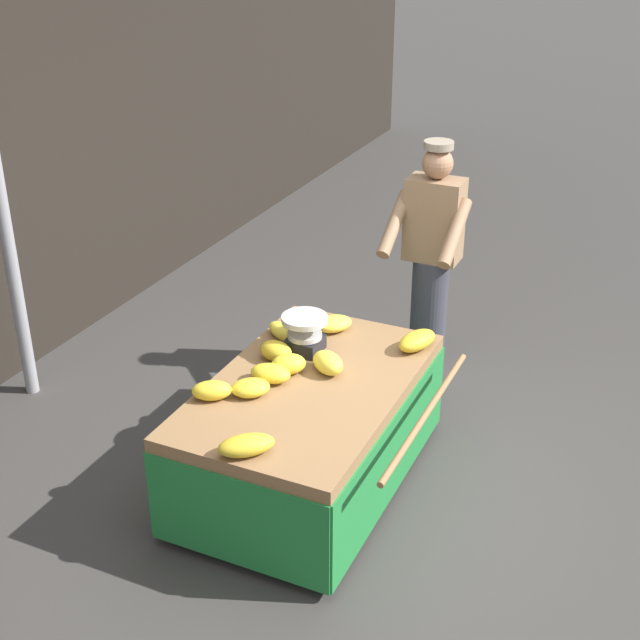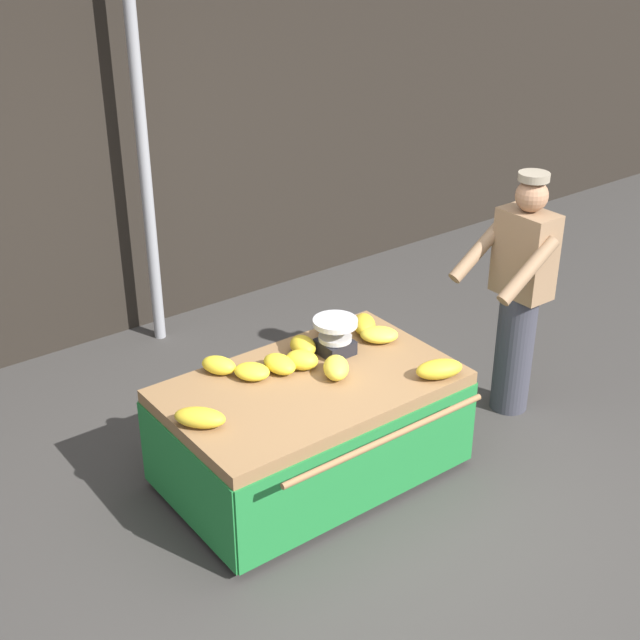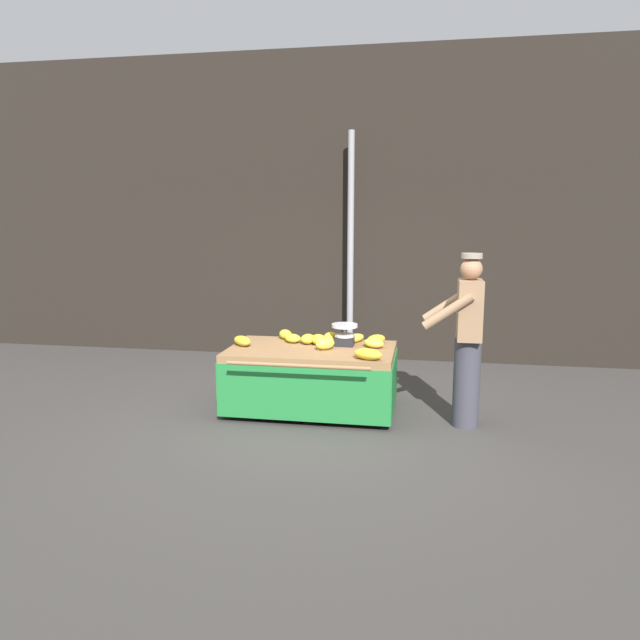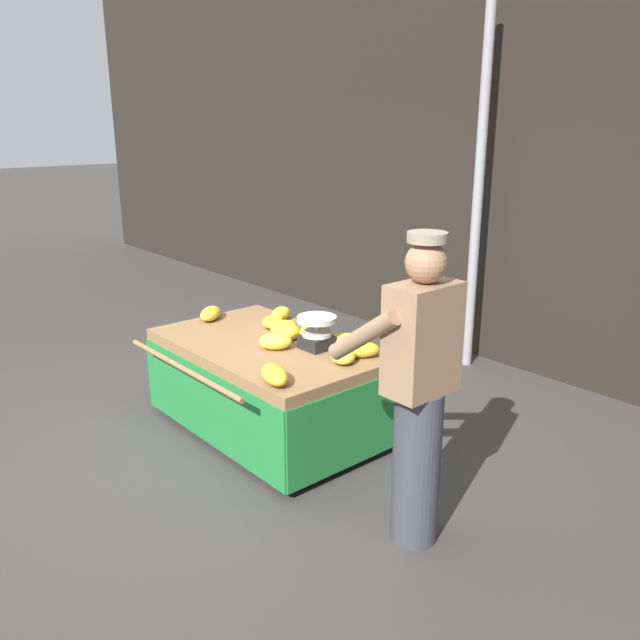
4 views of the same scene
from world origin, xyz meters
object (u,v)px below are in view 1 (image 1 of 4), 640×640
object	(u,v)px
weighing_scale	(305,334)
vendor_person	(431,260)
banana_bunch_6	(250,388)
banana_bunch_7	(212,390)
banana_bunch_5	(288,364)
banana_bunch_10	(328,363)
banana_bunch_3	(334,324)
banana_bunch_8	(284,332)
banana_bunch_2	(276,351)
banana_bunch_0	(311,318)
banana_bunch_1	(246,445)
banana_bunch_9	(417,341)
banana_cart	(309,409)
banana_bunch_4	(271,373)

from	to	relation	value
weighing_scale	vendor_person	size ratio (longest dim) A/B	0.16
banana_bunch_6	banana_bunch_7	bearing A→B (deg)	125.29
banana_bunch_5	banana_bunch_7	distance (m)	0.50
banana_bunch_10	vendor_person	distance (m)	1.44
banana_bunch_3	banana_bunch_8	bearing A→B (deg)	134.91
banana_bunch_2	banana_bunch_8	world-z (taller)	banana_bunch_2
banana_bunch_0	banana_bunch_3	size ratio (longest dim) A/B	1.06
banana_bunch_1	banana_bunch_9	bearing A→B (deg)	-16.34
banana_bunch_0	banana_bunch_6	size ratio (longest dim) A/B	1.19
banana_bunch_3	banana_bunch_10	xyz separation A→B (m)	(-0.49, -0.18, 0.01)
banana_bunch_9	vendor_person	world-z (taller)	vendor_person
banana_bunch_9	vendor_person	xyz separation A→B (m)	(0.94, 0.23, 0.13)
banana_bunch_0	banana_bunch_6	world-z (taller)	banana_bunch_0
banana_bunch_7	banana_bunch_9	distance (m)	1.32
banana_bunch_7	banana_bunch_10	bearing A→B (deg)	-40.65
banana_bunch_7	banana_bunch_8	size ratio (longest dim) A/B	0.75
banana_bunch_0	vendor_person	bearing A→B (deg)	-27.92
banana_cart	banana_bunch_7	bearing A→B (deg)	132.88
banana_bunch_1	banana_bunch_0	bearing A→B (deg)	12.31
banana_bunch_4	banana_bunch_9	xyz separation A→B (m)	(0.72, -0.63, 0.00)
weighing_scale	banana_bunch_6	bearing A→B (deg)	174.77
banana_bunch_4	banana_bunch_10	distance (m)	0.34
weighing_scale	banana_bunch_9	xyz separation A→B (m)	(0.31, -0.61, -0.06)
banana_bunch_4	vendor_person	bearing A→B (deg)	-13.53
banana_bunch_2	banana_bunch_6	distance (m)	0.42
banana_bunch_8	banana_bunch_10	bearing A→B (deg)	-122.34
vendor_person	banana_bunch_5	bearing A→B (deg)	167.13
banana_bunch_3	banana_bunch_10	size ratio (longest dim) A/B	1.05
banana_cart	banana_bunch_6	distance (m)	0.42
banana_bunch_9	banana_bunch_2	bearing A→B (deg)	124.03
banana_bunch_5	banana_bunch_6	xyz separation A→B (m)	(-0.31, 0.08, -0.01)
banana_bunch_9	banana_bunch_0	bearing A→B (deg)	88.63
banana_bunch_3	banana_bunch_9	size ratio (longest dim) A/B	0.83
banana_bunch_4	banana_bunch_6	size ratio (longest dim) A/B	1.09
banana_bunch_0	banana_bunch_10	bearing A→B (deg)	-145.71
banana_bunch_2	banana_bunch_4	distance (m)	0.25
banana_bunch_3	banana_bunch_6	size ratio (longest dim) A/B	1.12
banana_bunch_1	banana_bunch_3	world-z (taller)	banana_bunch_1
banana_bunch_0	banana_bunch_10	size ratio (longest dim) A/B	1.12
banana_bunch_5	vendor_person	xyz separation A→B (m)	(1.53, -0.35, 0.12)
banana_bunch_0	banana_cart	bearing A→B (deg)	-155.78
banana_bunch_9	banana_bunch_10	xyz separation A→B (m)	(-0.49, 0.38, 0.01)
weighing_scale	banana_bunch_9	world-z (taller)	weighing_scale
banana_bunch_1	banana_bunch_5	size ratio (longest dim) A/B	1.43
weighing_scale	banana_bunch_5	size ratio (longest dim) A/B	1.38
weighing_scale	banana_bunch_5	world-z (taller)	weighing_scale
banana_cart	weighing_scale	distance (m)	0.48
banana_bunch_6	banana_bunch_8	world-z (taller)	same
banana_bunch_1	banana_bunch_6	world-z (taller)	banana_bunch_1
banana_bunch_3	banana_bunch_9	xyz separation A→B (m)	(-0.01, -0.56, 0.01)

